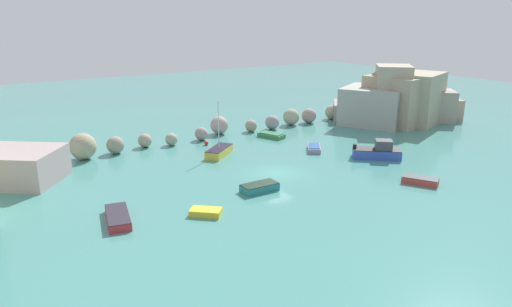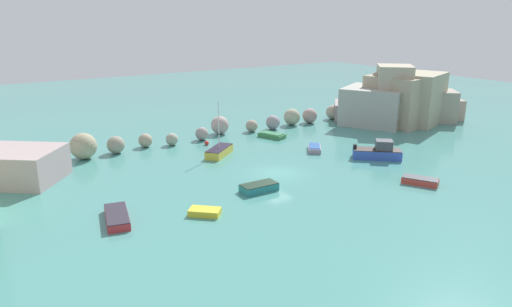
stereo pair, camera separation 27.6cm
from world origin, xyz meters
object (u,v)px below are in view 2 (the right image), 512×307
moored_boat_1 (117,217)px  moored_boat_6 (314,148)px  moored_boat_3 (219,151)px  moored_boat_7 (272,135)px  moored_boat_2 (43,174)px  moored_boat_4 (205,212)px  moored_boat_0 (378,152)px  moored_boat_8 (259,187)px  channel_buoy (207,143)px  moored_boat_5 (420,181)px

moored_boat_1 → moored_boat_6: bearing=-62.6°
moored_boat_3 → moored_boat_7: moored_boat_3 is taller
moored_boat_1 → moored_boat_2: moored_boat_1 is taller
moored_boat_4 → moored_boat_2: bearing=-18.3°
moored_boat_0 → moored_boat_3: (-13.45, 10.14, -0.27)m
moored_boat_3 → moored_boat_8: moored_boat_3 is taller
moored_boat_0 → moored_boat_6: bearing=163.7°
channel_buoy → moored_boat_6: (8.97, -8.65, 0.03)m
moored_boat_6 → moored_boat_8: size_ratio=0.96×
moored_boat_5 → moored_boat_1: bearing=45.7°
moored_boat_2 → moored_boat_8: size_ratio=1.16×
moored_boat_6 → moored_boat_2: bearing=-66.1°
moored_boat_1 → moored_boat_7: moored_boat_1 is taller
moored_boat_2 → moored_boat_6: 27.82m
moored_boat_2 → moored_boat_1: bearing=135.7°
moored_boat_0 → moored_boat_6: (-3.73, 5.90, -0.44)m
moored_boat_4 → moored_boat_6: (18.20, 8.89, 0.05)m
moored_boat_1 → moored_boat_0: bearing=-76.4°
moored_boat_2 → moored_boat_4: bearing=152.4°
moored_boat_0 → moored_boat_1: size_ratio=1.09×
moored_boat_8 → moored_boat_0: bearing=5.1°
moored_boat_2 → moored_boat_8: bearing=170.5°
moored_boat_3 → moored_boat_4: moored_boat_3 is taller
channel_buoy → moored_boat_3: (-0.76, -4.41, 0.20)m
moored_boat_2 → moored_boat_7: 26.35m
moored_boat_3 → moored_boat_7: bearing=-19.4°
moored_boat_0 → moored_boat_8: bearing=-134.6°
channel_buoy → moored_boat_8: bearing=-101.0°
moored_boat_4 → moored_boat_7: bearing=-94.4°
moored_boat_0 → moored_boat_5: moored_boat_0 is taller
channel_buoy → moored_boat_1: bearing=-135.3°
moored_boat_4 → moored_boat_6: size_ratio=0.83×
moored_boat_0 → moored_boat_1: moored_boat_0 is taller
moored_boat_7 → moored_boat_2: bearing=-109.2°
moored_boat_5 → moored_boat_6: (-1.02, 13.40, -0.01)m
moored_boat_1 → moored_boat_4: 6.43m
moored_boat_3 → moored_boat_4: (-8.48, -13.14, -0.22)m
moored_boat_6 → moored_boat_7: moored_boat_6 is taller
channel_buoy → moored_boat_6: size_ratio=0.16×
moored_boat_2 → moored_boat_8: 20.42m
moored_boat_0 → moored_boat_2: moored_boat_0 is taller
moored_boat_0 → moored_boat_7: (-4.33, 13.32, -0.45)m
moored_boat_2 → moored_boat_7: size_ratio=1.04×
moored_boat_6 → moored_boat_3: bearing=-75.2°
moored_boat_5 → moored_boat_3: bearing=2.8°
moored_boat_1 → moored_boat_3: size_ratio=0.76×
channel_buoy → moored_boat_3: size_ratio=0.09×
moored_boat_2 → moored_boat_5: same height
moored_boat_0 → moored_boat_3: size_ratio=0.83×
moored_boat_8 → moored_boat_1: bearing=177.9°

